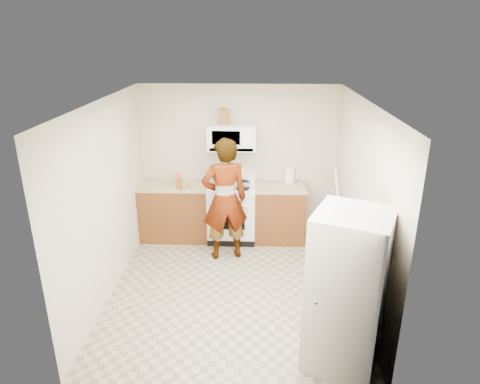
{
  "coord_description": "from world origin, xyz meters",
  "views": [
    {
      "loc": [
        0.29,
        -4.99,
        3.26
      ],
      "look_at": [
        0.07,
        0.55,
        1.17
      ],
      "focal_mm": 32.0,
      "sensor_mm": 36.0,
      "label": 1
    }
  ],
  "objects_px": {
    "microwave": "(232,137)",
    "fridge": "(347,292)",
    "kettle": "(290,176)",
    "person": "(225,200)",
    "saucepan": "(218,179)",
    "gas_range": "(232,211)"
  },
  "relations": [
    {
      "from": "microwave",
      "to": "fridge",
      "type": "relative_size",
      "value": 0.45
    },
    {
      "from": "gas_range",
      "to": "fridge",
      "type": "height_order",
      "value": "fridge"
    },
    {
      "from": "fridge",
      "to": "saucepan",
      "type": "height_order",
      "value": "fridge"
    },
    {
      "from": "gas_range",
      "to": "saucepan",
      "type": "relative_size",
      "value": 5.3
    },
    {
      "from": "person",
      "to": "fridge",
      "type": "bearing_deg",
      "value": 107.24
    },
    {
      "from": "kettle",
      "to": "person",
      "type": "bearing_deg",
      "value": -132.7
    },
    {
      "from": "fridge",
      "to": "saucepan",
      "type": "bearing_deg",
      "value": 141.04
    },
    {
      "from": "saucepan",
      "to": "person",
      "type": "bearing_deg",
      "value": -77.55
    },
    {
      "from": "microwave",
      "to": "saucepan",
      "type": "height_order",
      "value": "microwave"
    },
    {
      "from": "microwave",
      "to": "fridge",
      "type": "bearing_deg",
      "value": -66.17
    },
    {
      "from": "fridge",
      "to": "saucepan",
      "type": "distance_m",
      "value": 3.31
    },
    {
      "from": "fridge",
      "to": "gas_range",
      "type": "bearing_deg",
      "value": 138.17
    },
    {
      "from": "gas_range",
      "to": "microwave",
      "type": "relative_size",
      "value": 1.49
    },
    {
      "from": "fridge",
      "to": "kettle",
      "type": "bearing_deg",
      "value": 120.19
    },
    {
      "from": "saucepan",
      "to": "kettle",
      "type": "bearing_deg",
      "value": 6.22
    },
    {
      "from": "microwave",
      "to": "saucepan",
      "type": "distance_m",
      "value": 0.72
    },
    {
      "from": "person",
      "to": "fridge",
      "type": "xyz_separation_m",
      "value": [
        1.37,
        -2.2,
        -0.09
      ]
    },
    {
      "from": "person",
      "to": "gas_range",
      "type": "bearing_deg",
      "value": -110.65
    },
    {
      "from": "kettle",
      "to": "saucepan",
      "type": "relative_size",
      "value": 0.97
    },
    {
      "from": "microwave",
      "to": "kettle",
      "type": "distance_m",
      "value": 1.16
    },
    {
      "from": "gas_range",
      "to": "person",
      "type": "distance_m",
      "value": 0.78
    },
    {
      "from": "microwave",
      "to": "kettle",
      "type": "bearing_deg",
      "value": 5.82
    }
  ]
}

